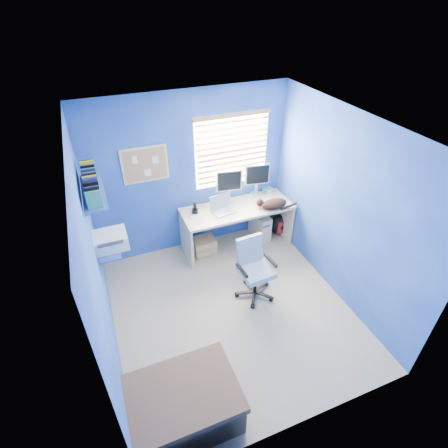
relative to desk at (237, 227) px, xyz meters
name	(u,v)px	position (x,y,z in m)	size (l,w,h in m)	color
floor	(232,310)	(-0.61, -1.26, -0.37)	(3.00, 3.20, 0.00)	tan
ceiling	(235,129)	(-0.61, -1.26, 2.13)	(3.00, 3.20, 0.00)	white
wall_back	(191,175)	(-0.61, 0.34, 0.88)	(3.00, 0.01, 2.50)	#1A3A9F
wall_front	(312,349)	(-0.61, -2.86, 0.88)	(3.00, 0.01, 2.50)	#1A3A9F
wall_left	(96,269)	(-2.11, -1.26, 0.88)	(0.01, 3.20, 2.50)	#1A3A9F
wall_right	(342,209)	(0.89, -1.26, 0.88)	(0.01, 3.20, 2.50)	#1A3A9F
desk	(237,227)	(0.00, 0.00, 0.00)	(1.73, 0.65, 0.74)	#CFBA8D
laptop	(224,206)	(-0.24, -0.03, 0.48)	(0.33, 0.26, 0.22)	silver
monitor_left	(229,186)	(-0.05, 0.24, 0.64)	(0.40, 0.12, 0.54)	silver
monitor_right	(256,180)	(0.44, 0.26, 0.64)	(0.40, 0.12, 0.54)	silver
phone	(195,207)	(-0.65, 0.13, 0.45)	(0.09, 0.11, 0.17)	black
mug	(265,190)	(0.60, 0.24, 0.42)	(0.10, 0.09, 0.10)	#2F8A6D
cd_spindle	(269,190)	(0.68, 0.26, 0.41)	(0.13, 0.13, 0.07)	silver
cat	(274,204)	(0.52, -0.22, 0.44)	(0.41, 0.22, 0.15)	black
tower_pc	(260,226)	(0.46, 0.08, -0.14)	(0.19, 0.44, 0.45)	beige
drawer_boxes	(204,245)	(-0.56, 0.03, -0.23)	(0.35, 0.28, 0.27)	tan
yellow_book	(257,239)	(0.32, -0.12, -0.25)	(0.03, 0.17, 0.24)	yellow
backpack	(279,224)	(0.82, 0.03, -0.18)	(0.33, 0.25, 0.39)	black
bed_corner	(184,405)	(-1.59, -2.38, -0.13)	(1.02, 0.72, 0.49)	brown
office_chair	(254,275)	(-0.21, -1.07, -0.04)	(0.54, 0.54, 0.87)	black
window_blinds	(232,151)	(0.04, 0.31, 1.18)	(1.15, 0.05, 1.10)	white
corkboard	(145,165)	(-1.26, 0.33, 1.18)	(0.64, 0.02, 0.52)	#CFBA8D
wall_shelves	(100,213)	(-1.97, -0.51, 1.06)	(0.42, 0.90, 1.05)	#3256A4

